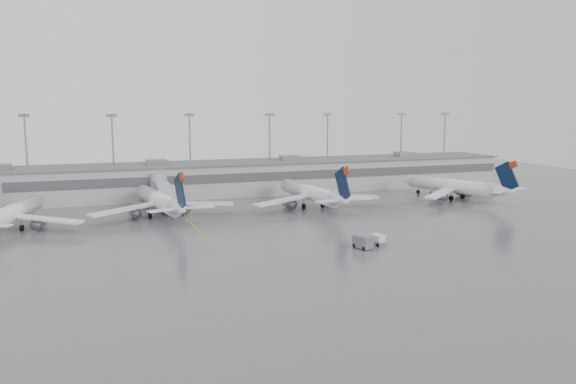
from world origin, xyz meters
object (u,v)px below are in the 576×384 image
object	(u,v)px
jet_mid_left	(160,201)
baggage_tug	(377,241)
jet_mid_right	(312,193)
jet_far_left	(10,214)
jet_far_right	(456,186)

from	to	relation	value
jet_mid_left	baggage_tug	distance (m)	47.10
jet_mid_left	jet_mid_right	xyz separation A→B (m)	(32.98, -0.90, 0.03)
jet_far_left	jet_far_right	bearing A→B (deg)	16.74
baggage_tug	jet_far_right	bearing A→B (deg)	25.99
jet_mid_right	baggage_tug	distance (m)	35.20
jet_far_left	jet_mid_right	size ratio (longest dim) A/B	0.90
jet_mid_right	jet_mid_left	bearing A→B (deg)	174.27
jet_far_left	jet_mid_left	distance (m)	27.53
jet_far_left	jet_far_right	world-z (taller)	jet_far_right
jet_far_right	baggage_tug	distance (m)	52.59
jet_far_left	jet_far_right	size ratio (longest dim) A/B	0.95
baggage_tug	jet_mid_right	bearing A→B (deg)	70.89
jet_mid_left	jet_far_left	bearing A→B (deg)	179.80
jet_far_right	jet_far_left	bearing A→B (deg)	163.74
jet_mid_right	jet_far_left	bearing A→B (deg)	178.88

